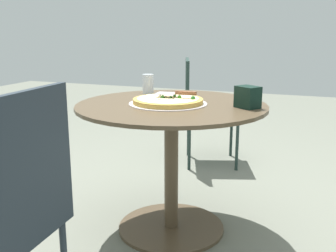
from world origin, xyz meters
The scene contains 7 objects.
ground_plane centered at (0.00, 0.00, 0.00)m, with size 10.00×10.00×0.00m, color slate.
patio_table centered at (0.00, 0.00, 0.49)m, with size 0.98×0.98×0.70m.
pizza_on_tray centered at (0.01, -0.02, 0.71)m, with size 0.40×0.40×0.05m.
pizza_server centered at (-0.02, 0.02, 0.75)m, with size 0.08×0.21×0.02m.
drinking_cup centered at (-0.27, -0.25, 0.75)m, with size 0.07×0.07×0.11m, color silver.
napkin_dispenser centered at (-0.03, 0.38, 0.75)m, with size 0.11×0.08×0.11m, color black.
patio_chair_far centered at (-1.15, -0.16, 0.50)m, with size 0.54×0.54×0.84m.
Camera 1 is at (1.91, 0.70, 1.07)m, focal length 43.19 mm.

